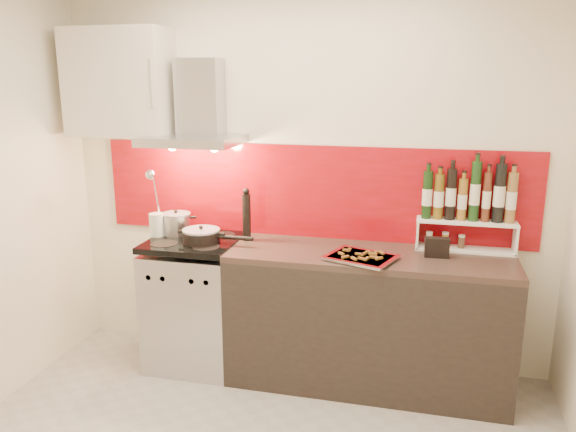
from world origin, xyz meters
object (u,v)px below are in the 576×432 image
(counter, at_px, (368,319))
(stock_pot, at_px, (176,223))
(pepper_mill, at_px, (246,215))
(saute_pan, at_px, (202,236))
(range_stove, at_px, (196,303))
(baking_tray, at_px, (361,257))

(counter, height_order, stock_pot, stock_pot)
(counter, bearing_deg, stock_pot, 175.87)
(stock_pot, height_order, pepper_mill, pepper_mill)
(stock_pot, bearing_deg, pepper_mill, -0.48)
(saute_pan, bearing_deg, range_stove, 149.15)
(saute_pan, xyz_separation_m, pepper_mill, (0.26, 0.15, 0.12))
(stock_pot, height_order, saute_pan, stock_pot)
(range_stove, height_order, stock_pot, stock_pot)
(stock_pot, relative_size, baking_tray, 0.42)
(counter, bearing_deg, range_stove, -179.77)
(pepper_mill, bearing_deg, saute_pan, -150.00)
(saute_pan, relative_size, baking_tray, 1.01)
(counter, height_order, baking_tray, baking_tray)
(counter, relative_size, pepper_mill, 4.96)
(range_stove, xyz_separation_m, baking_tray, (1.16, -0.14, 0.47))
(stock_pot, xyz_separation_m, pepper_mill, (0.52, -0.00, 0.09))
(pepper_mill, bearing_deg, stock_pot, 179.52)
(saute_pan, height_order, pepper_mill, pepper_mill)
(saute_pan, xyz_separation_m, baking_tray, (1.07, -0.09, -0.04))
(stock_pot, relative_size, saute_pan, 0.42)
(range_stove, distance_m, stock_pot, 0.58)
(counter, relative_size, baking_tray, 3.74)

